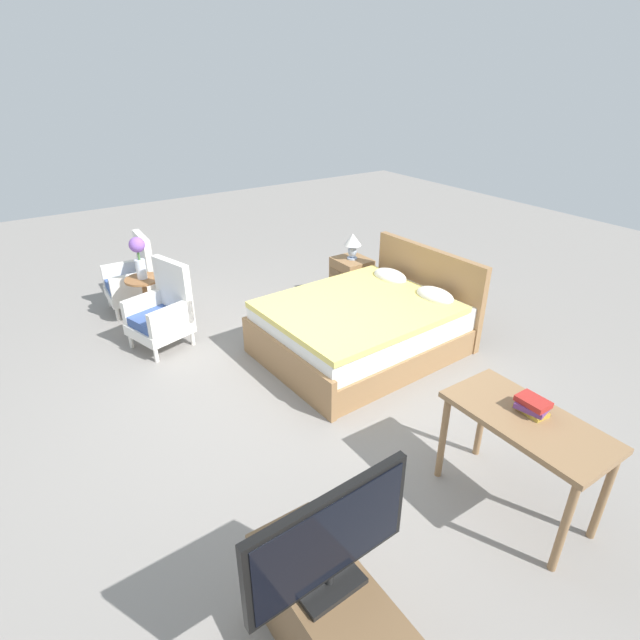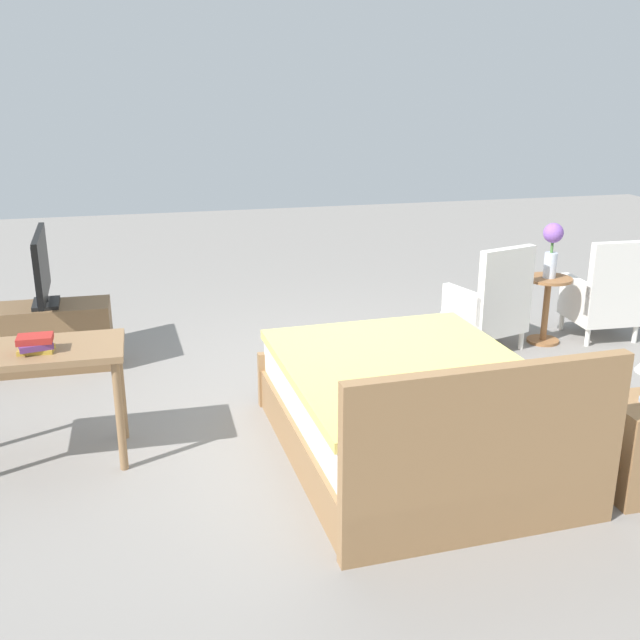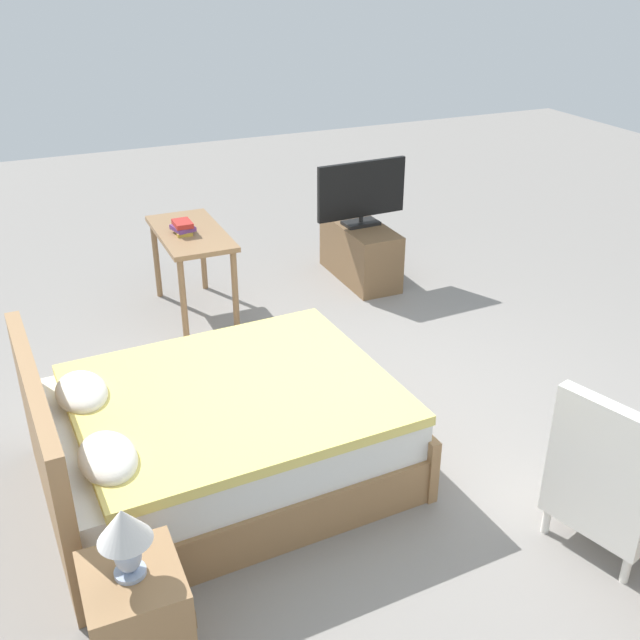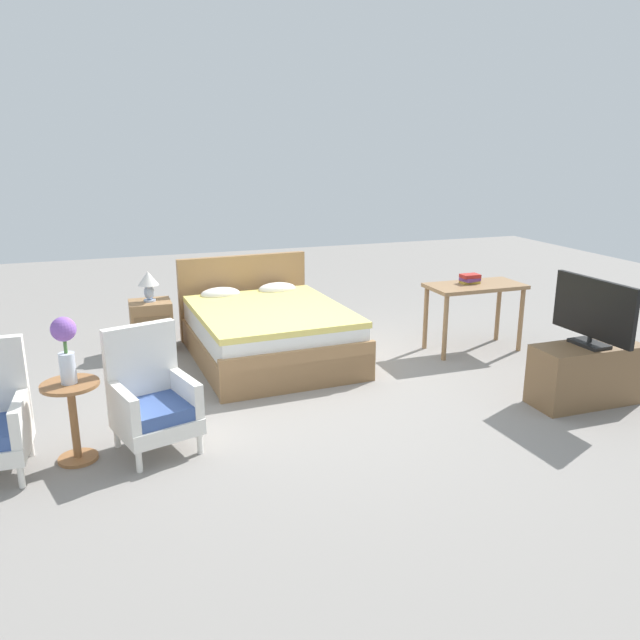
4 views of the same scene
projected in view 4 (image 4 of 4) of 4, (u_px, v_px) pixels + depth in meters
name	position (u px, v px, depth m)	size (l,w,h in m)	color
ground_plane	(315.00, 391.00, 5.76)	(16.00, 16.00, 0.00)	gray
bed	(267.00, 331.00, 6.59)	(1.61, 2.06, 0.96)	#997047
armchair_by_window_right	(152.00, 401.00, 4.59)	(0.67, 0.67, 0.92)	white
side_table	(73.00, 412.00, 4.41)	(0.40, 0.40, 0.59)	#936038
flower_vase	(65.00, 343.00, 4.27)	(0.17, 0.17, 0.48)	silver
nightstand	(152.00, 326.00, 6.84)	(0.44, 0.41, 0.56)	#997047
table_lamp	(148.00, 282.00, 6.71)	(0.22, 0.22, 0.33)	#9EADC6
tv_stand	(585.00, 374.00, 5.44)	(0.96, 0.40, 0.53)	brown
tv_flatscreen	(593.00, 311.00, 5.28)	(0.21, 0.87, 0.58)	black
vanity_desk	(475.00, 294.00, 6.77)	(1.04, 0.52, 0.74)	#8E6B47
book_stack	(470.00, 279.00, 6.77)	(0.21, 0.19, 0.10)	#B79333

